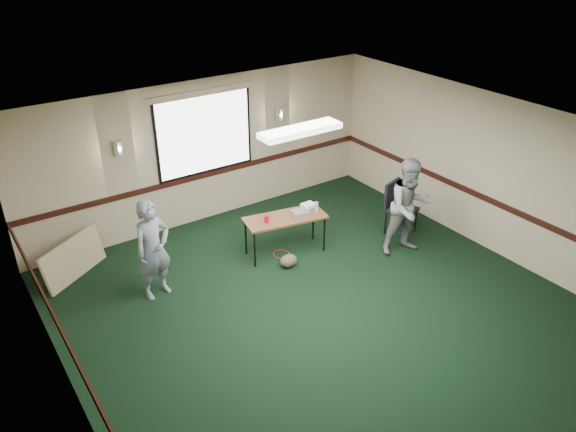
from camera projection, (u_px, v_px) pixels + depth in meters
ground at (339, 325)px, 8.05m from camera, size 8.00×8.00×0.00m
room_shell at (259, 175)px, 8.85m from camera, size 8.00×8.02×8.00m
folding_table at (285, 220)px, 9.49m from camera, size 1.47×0.81×0.69m
projector at (300, 213)px, 9.49m from camera, size 0.30×0.26×0.09m
game_console at (308, 205)px, 9.80m from camera, size 0.23×0.19×0.06m
red_cup at (267, 219)px, 9.28m from camera, size 0.08×0.08×0.12m
water_bottle at (317, 207)px, 9.59m from camera, size 0.06×0.06×0.19m
duffel_bag at (288, 261)px, 9.35m from camera, size 0.37×0.33×0.22m
cable_coil at (281, 254)px, 9.72m from camera, size 0.29×0.29×0.01m
folded_table at (73, 259)px, 9.01m from camera, size 1.15×0.84×0.64m
conference_chair at (398, 204)px, 10.18m from camera, size 0.60×0.61×0.98m
person_left at (153, 250)px, 8.35m from camera, size 0.65×0.49×1.60m
person_right at (409, 207)px, 9.44m from camera, size 0.96×0.82×1.71m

